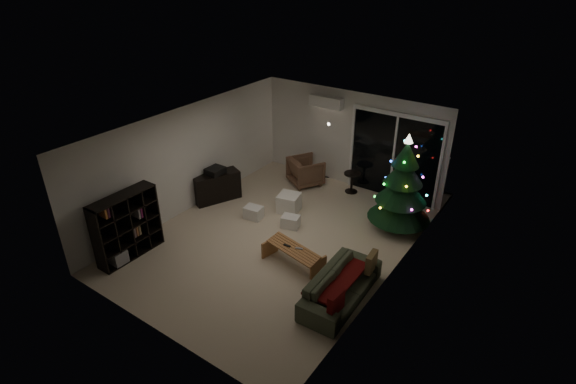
# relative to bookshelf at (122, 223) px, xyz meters

# --- Properties ---
(room) EXTENTS (6.50, 7.51, 2.60)m
(room) POSITION_rel_bookshelf_xyz_m (2.71, 3.63, 0.33)
(room) COLOR beige
(room) RESTS_ON ground
(bookshelf) EXTENTS (0.42, 1.39, 1.38)m
(bookshelf) POSITION_rel_bookshelf_xyz_m (0.00, 0.00, 0.00)
(bookshelf) COLOR black
(bookshelf) RESTS_ON floor
(media_cabinet) EXTENTS (0.86, 1.22, 0.71)m
(media_cabinet) POSITION_rel_bookshelf_xyz_m (0.00, 2.73, -0.33)
(media_cabinet) COLOR black
(media_cabinet) RESTS_ON floor
(stereo) EXTENTS (0.36, 0.43, 0.15)m
(stereo) POSITION_rel_bookshelf_xyz_m (0.00, 2.73, 0.10)
(stereo) COLOR black
(stereo) RESTS_ON media_cabinet
(armchair) EXTENTS (1.08, 1.09, 0.73)m
(armchair) POSITION_rel_bookshelf_xyz_m (1.33, 4.72, -0.32)
(armchair) COLOR brown
(armchair) RESTS_ON floor
(ottoman) EXTENTS (0.58, 0.58, 0.44)m
(ottoman) POSITION_rel_bookshelf_xyz_m (1.79, 3.29, -0.47)
(ottoman) COLOR white
(ottoman) RESTS_ON floor
(cardboard_box_a) EXTENTS (0.44, 0.36, 0.29)m
(cardboard_box_a) POSITION_rel_bookshelf_xyz_m (1.30, 2.55, -0.55)
(cardboard_box_a) COLOR beige
(cardboard_box_a) RESTS_ON floor
(cardboard_box_b) EXTENTS (0.45, 0.38, 0.27)m
(cardboard_box_b) POSITION_rel_bookshelf_xyz_m (2.22, 2.72, -0.55)
(cardboard_box_b) COLOR beige
(cardboard_box_b) RESTS_ON floor
(side_table) EXTENTS (0.46, 0.46, 0.53)m
(side_table) POSITION_rel_bookshelf_xyz_m (2.55, 5.01, -0.42)
(side_table) COLOR black
(side_table) RESTS_ON floor
(floor_lamp) EXTENTS (0.25, 0.25, 1.55)m
(floor_lamp) POSITION_rel_bookshelf_xyz_m (1.58, 5.47, 0.09)
(floor_lamp) COLOR black
(floor_lamp) RESTS_ON floor
(sofa) EXTENTS (0.81, 1.93, 0.56)m
(sofa) POSITION_rel_bookshelf_xyz_m (4.30, 1.27, -0.41)
(sofa) COLOR black
(sofa) RESTS_ON floor
(sofa_throw) EXTENTS (0.60, 1.37, 0.05)m
(sofa_throw) POSITION_rel_bookshelf_xyz_m (4.20, 1.27, -0.29)
(sofa_throw) COLOR #620F0B
(sofa_throw) RESTS_ON sofa
(cushion_a) EXTENTS (0.14, 0.37, 0.37)m
(cushion_a) POSITION_rel_bookshelf_xyz_m (4.55, 1.92, -0.19)
(cushion_a) COLOR brown
(cushion_a) RESTS_ON sofa
(cushion_b) EXTENTS (0.14, 0.37, 0.37)m
(cushion_b) POSITION_rel_bookshelf_xyz_m (4.55, 0.62, -0.19)
(cushion_b) COLOR #620F0B
(cushion_b) RESTS_ON sofa
(coffee_table) EXTENTS (1.27, 0.66, 0.38)m
(coffee_table) POSITION_rel_bookshelf_xyz_m (3.05, 1.61, -0.50)
(coffee_table) COLOR #A96C3F
(coffee_table) RESTS_ON floor
(remote_a) EXTENTS (0.15, 0.05, 0.02)m
(remote_a) POSITION_rel_bookshelf_xyz_m (2.90, 1.61, -0.30)
(remote_a) COLOR black
(remote_a) RESTS_ON coffee_table
(remote_b) EXTENTS (0.15, 0.09, 0.02)m
(remote_b) POSITION_rel_bookshelf_xyz_m (3.15, 1.66, -0.30)
(remote_b) COLOR slate
(remote_b) RESTS_ON coffee_table
(christmas_tree) EXTENTS (1.74, 1.74, 2.22)m
(christmas_tree) POSITION_rel_bookshelf_xyz_m (4.20, 4.09, 0.42)
(christmas_tree) COLOR #143E20
(christmas_tree) RESTS_ON floor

